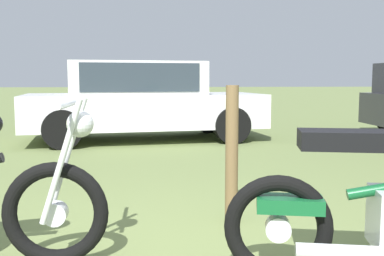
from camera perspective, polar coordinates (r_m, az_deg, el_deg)
car_white at (r=8.35m, az=-6.49°, el=3.93°), size 4.45×2.32×1.43m
fence_post_wooden at (r=3.55m, az=5.04°, el=-3.33°), size 0.10×0.10×1.08m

